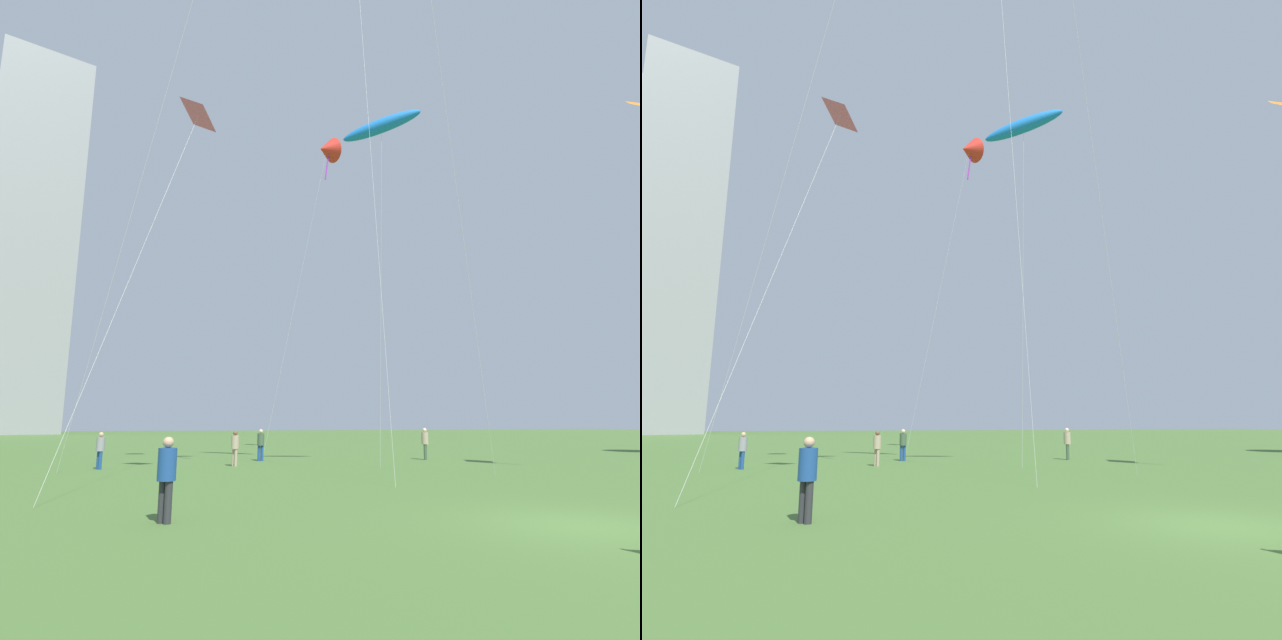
{
  "view_description": "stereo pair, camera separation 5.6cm",
  "coord_description": "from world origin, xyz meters",
  "views": [
    {
      "loc": [
        -8.7,
        -9.1,
        2.11
      ],
      "look_at": [
        -1.37,
        13.8,
        6.91
      ],
      "focal_mm": 28.96,
      "sensor_mm": 36.0,
      "label": 1
    },
    {
      "loc": [
        -8.65,
        -9.11,
        2.11
      ],
      "look_at": [
        -1.37,
        13.8,
        6.91
      ],
      "focal_mm": 28.96,
      "sensor_mm": 36.0,
      "label": 2
    }
  ],
  "objects": [
    {
      "name": "person_standing_1",
      "position": [
        -4.68,
        17.4,
        0.99
      ],
      "size": [
        0.38,
        0.38,
        1.72
      ],
      "rotation": [
        0.0,
        0.0,
        2.13
      ],
      "color": "tan",
      "rests_on": "ground"
    },
    {
      "name": "kite_flying_4",
      "position": [
        1.42,
        12.37,
        16.79
      ],
      "size": [
        3.88,
        3.36,
        17.67
      ],
      "color": "silver",
      "rests_on": "ground"
    },
    {
      "name": "kite_flying_1",
      "position": [
        3.26,
        26.48,
        23.43
      ],
      "size": [
        5.32,
        3.41,
        24.55
      ],
      "color": "silver",
      "rests_on": "ground"
    },
    {
      "name": "person_standing_2",
      "position": [
        -10.93,
        17.52,
        0.97
      ],
      "size": [
        0.37,
        0.37,
        1.68
      ],
      "rotation": [
        0.0,
        0.0,
        2.17
      ],
      "color": "#1E478C",
      "rests_on": "ground"
    },
    {
      "name": "kite_flying_2",
      "position": [
        -7.65,
        10.38,
        14.29
      ],
      "size": [
        4.49,
        4.83,
        14.87
      ],
      "color": "silver",
      "rests_on": "ground"
    },
    {
      "name": "distant_highrise_1",
      "position": [
        -35.47,
        105.65,
        38.93
      ],
      "size": [
        21.37,
        21.92,
        77.86
      ],
      "primitive_type": "cube",
      "rotation": [
        0.0,
        0.0,
        0.29
      ],
      "color": "#939399",
      "rests_on": "ground"
    },
    {
      "name": "person_standing_4",
      "position": [
        -2.73,
        20.64,
        1.01
      ],
      "size": [
        0.39,
        0.39,
        1.75
      ],
      "rotation": [
        0.0,
        0.0,
        3.04
      ],
      "color": "#1E478C",
      "rests_on": "ground"
    },
    {
      "name": "person_standing_6",
      "position": [
        -8.33,
        2.99,
        1.04
      ],
      "size": [
        0.4,
        0.4,
        1.81
      ],
      "rotation": [
        0.0,
        0.0,
        2.31
      ],
      "color": "#2D2D33",
      "rests_on": "ground"
    },
    {
      "name": "person_standing_0",
      "position": [
        6.64,
        18.62,
        1.05
      ],
      "size": [
        0.4,
        0.4,
        1.82
      ],
      "rotation": [
        0.0,
        0.0,
        4.11
      ],
      "color": "#3F593F",
      "rests_on": "ground"
    },
    {
      "name": "ground",
      "position": [
        0.0,
        0.0,
        0.0
      ],
      "size": [
        280.0,
        280.0,
        0.0
      ],
      "primitive_type": "plane",
      "color": "#476B30"
    }
  ]
}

